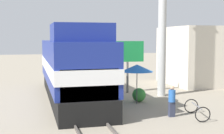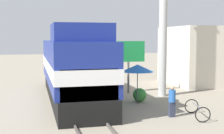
# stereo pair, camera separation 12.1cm
# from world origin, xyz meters

# --- Properties ---
(ground_plane) EXTENTS (120.00, 120.00, 0.00)m
(ground_plane) POSITION_xyz_m (0.00, 0.00, 0.00)
(ground_plane) COLOR gray
(rail_near) EXTENTS (0.08, 29.20, 0.15)m
(rail_near) POSITION_xyz_m (-0.72, 0.00, 0.07)
(rail_near) COLOR #4C4742
(rail_near) RESTS_ON ground_plane
(rail_far) EXTENTS (0.08, 29.20, 0.15)m
(rail_far) POSITION_xyz_m (0.72, 0.00, 0.07)
(rail_far) COLOR #4C4742
(rail_far) RESTS_ON ground_plane
(locomotive) EXTENTS (3.14, 13.25, 4.62)m
(locomotive) POSITION_xyz_m (0.00, 1.80, 2.01)
(locomotive) COLOR black
(locomotive) RESTS_ON ground_plane
(utility_pole) EXTENTS (1.80, 0.54, 9.63)m
(utility_pole) POSITION_xyz_m (6.02, 1.71, 4.85)
(utility_pole) COLOR #B2B2AD
(utility_pole) RESTS_ON ground_plane
(vendor_umbrella) EXTENTS (1.90, 1.90, 2.36)m
(vendor_umbrella) POSITION_xyz_m (3.54, -0.37, 2.14)
(vendor_umbrella) COLOR #4C4C4C
(vendor_umbrella) RESTS_ON ground_plane
(billboard_sign) EXTENTS (2.39, 0.12, 3.69)m
(billboard_sign) POSITION_xyz_m (4.16, 3.43, 2.77)
(billboard_sign) COLOR #595959
(billboard_sign) RESTS_ON ground_plane
(shrub_cluster) EXTENTS (0.84, 0.84, 0.84)m
(shrub_cluster) POSITION_xyz_m (3.90, 0.27, 0.42)
(shrub_cluster) COLOR #388C38
(shrub_cluster) RESTS_ON ground_plane
(person_bystander) EXTENTS (0.34, 0.34, 1.57)m
(person_bystander) POSITION_xyz_m (4.22, -3.66, 0.84)
(person_bystander) COLOR #2D3347
(person_bystander) RESTS_ON ground_plane
(bicycle) EXTENTS (1.13, 2.01, 0.73)m
(bicycle) POSITION_xyz_m (5.35, -4.08, 0.38)
(bicycle) COLOR black
(bicycle) RESTS_ON ground_plane
(building_block_distant) EXTENTS (5.62, 6.03, 4.84)m
(building_block_distant) POSITION_xyz_m (11.57, 6.12, 2.42)
(building_block_distant) COLOR beige
(building_block_distant) RESTS_ON ground_plane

